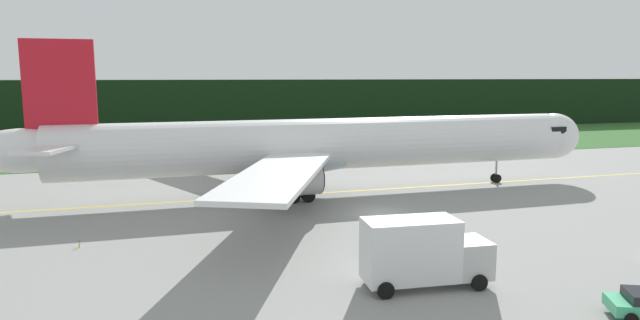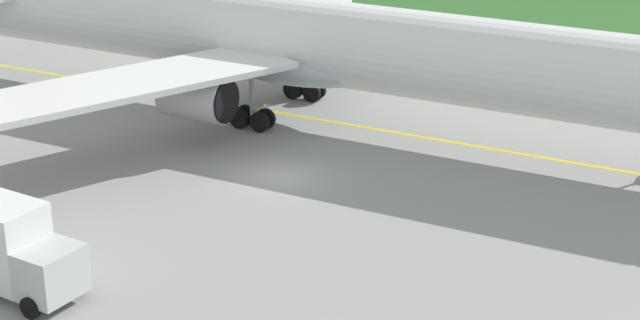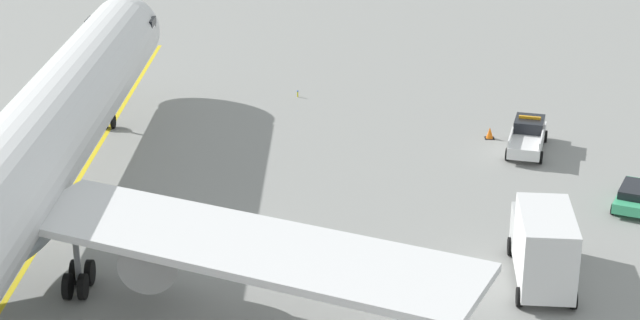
{
  "view_description": "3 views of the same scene",
  "coord_description": "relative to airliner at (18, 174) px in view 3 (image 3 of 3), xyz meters",
  "views": [
    {
      "loc": [
        -17.02,
        -41.52,
        11.28
      ],
      "look_at": [
        -2.33,
        9.47,
        3.19
      ],
      "focal_mm": 31.08,
      "sensor_mm": 36.0,
      "label": 1
    },
    {
      "loc": [
        25.01,
        -42.52,
        19.99
      ],
      "look_at": [
        5.17,
        -5.28,
        3.69
      ],
      "focal_mm": 57.97,
      "sensor_mm": 36.0,
      "label": 2
    },
    {
      "loc": [
        -47.8,
        -6.19,
        23.24
      ],
      "look_at": [
        5.97,
        -5.02,
        2.22
      ],
      "focal_mm": 58.73,
      "sensor_mm": 36.0,
      "label": 3
    }
  ],
  "objects": [
    {
      "name": "taxiway_centerline_main",
      "position": [
        0.7,
        0.0,
        -4.65
      ],
      "size": [
        79.74,
        0.77,
        0.01
      ],
      "primitive_type": "cube",
      "rotation": [
        0.0,
        0.0,
        0.01
      ],
      "color": "yellow",
      "rests_on": "ground"
    },
    {
      "name": "airliner",
      "position": [
        0.0,
        0.0,
        0.0
      ],
      "size": [
        58.95,
        43.21,
        14.28
      ],
      "color": "white",
      "rests_on": "ground"
    },
    {
      "name": "ops_pickup_truck",
      "position": [
        16.2,
        -26.88,
        -3.75
      ],
      "size": [
        5.96,
        3.29,
        1.94
      ],
      "color": "white",
      "rests_on": "ground"
    },
    {
      "name": "staff_car",
      "position": [
        7.42,
        -31.37,
        -3.96
      ],
      "size": [
        4.77,
        3.47,
        1.3
      ],
      "color": "#41B77C",
      "rests_on": "ground"
    },
    {
      "name": "ground",
      "position": [
        2.45,
        -9.06,
        -4.66
      ],
      "size": [
        320.0,
        320.0,
        0.0
      ],
      "primitive_type": "plane",
      "color": "gray"
    },
    {
      "name": "catering_truck",
      "position": [
        -1.43,
        -24.66,
        -2.7
      ],
      "size": [
        7.04,
        3.08,
        3.93
      ],
      "color": "#BBBDBB",
      "rests_on": "ground"
    },
    {
      "name": "apron_cone",
      "position": [
        18.18,
        -24.81,
        -4.29
      ],
      "size": [
        0.61,
        0.61,
        0.76
      ],
      "color": "black",
      "rests_on": "ground"
    },
    {
      "name": "taxiway_edge_light_east",
      "position": [
        26.6,
        -12.07,
        -4.39
      ],
      "size": [
        0.12,
        0.12,
        0.5
      ],
      "color": "yellow",
      "rests_on": "ground"
    }
  ]
}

